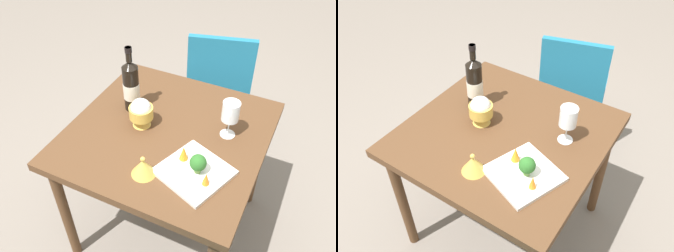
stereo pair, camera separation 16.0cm
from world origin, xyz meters
TOP-DOWN VIEW (x-y plane):
  - ground_plane at (0.00, 0.00)m, footprint 8.00×8.00m
  - dining_table at (0.00, 0.00)m, footprint 0.87×0.87m
  - chair_near_window at (-0.02, 0.80)m, footprint 0.49×0.49m
  - wine_bottle at (-0.23, 0.08)m, footprint 0.08×0.08m
  - wine_glass at (0.25, 0.09)m, footprint 0.08×0.08m
  - rice_bowl at (-0.13, -0.01)m, footprint 0.11×0.11m
  - rice_bowl_lid at (0.02, -0.27)m, footprint 0.10×0.10m
  - serving_plate at (0.20, -0.18)m, footprint 0.32×0.32m
  - broccoli_floret at (0.22, -0.18)m, footprint 0.07×0.07m
  - carrot_garnish_left at (0.14, -0.14)m, footprint 0.04×0.04m
  - carrot_garnish_right at (0.27, -0.23)m, footprint 0.03×0.03m

SIDE VIEW (x-z plane):
  - ground_plane at x=0.00m, z-range 0.00..0.00m
  - chair_near_window at x=-0.02m, z-range 0.10..0.95m
  - dining_table at x=0.00m, z-range 0.28..1.01m
  - serving_plate at x=0.20m, z-range 0.73..0.75m
  - rice_bowl_lid at x=0.02m, z-range 0.72..0.81m
  - carrot_garnish_right at x=0.27m, z-range 0.75..0.80m
  - carrot_garnish_left at x=0.14m, z-range 0.75..0.81m
  - broccoli_floret at x=0.22m, z-range 0.75..0.84m
  - rice_bowl at x=-0.13m, z-range 0.73..0.87m
  - wine_glass at x=0.25m, z-range 0.77..0.95m
  - wine_bottle at x=-0.23m, z-range 0.70..1.02m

